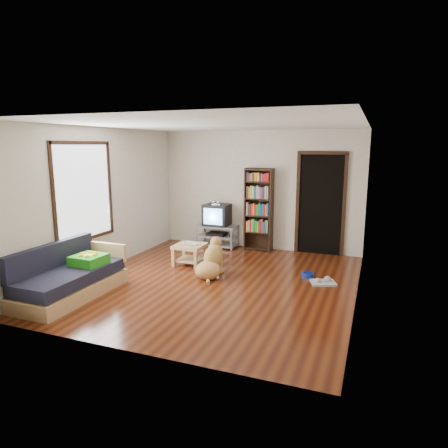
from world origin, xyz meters
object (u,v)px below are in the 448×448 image
(grey_rag, at_px, (323,283))
(bookshelf, at_px, (259,205))
(green_cushion, at_px, (89,260))
(laptop, at_px, (189,244))
(tv_stand, at_px, (217,235))
(dog_bowl, at_px, (308,275))
(crt_tv, at_px, (217,214))
(dog, at_px, (211,262))
(sofa, at_px, (69,279))
(coffee_table, at_px, (190,250))

(grey_rag, relative_size, bookshelf, 0.22)
(green_cushion, distance_m, laptop, 2.01)
(green_cushion, bearing_deg, grey_rag, 28.61)
(grey_rag, relative_size, tv_stand, 0.44)
(dog_bowl, bearing_deg, green_cushion, -149.03)
(green_cushion, bearing_deg, dog_bowl, 34.16)
(dog_bowl, height_order, crt_tv, crt_tv)
(bookshelf, bearing_deg, dog_bowl, -48.35)
(dog, bearing_deg, sofa, -135.17)
(bookshelf, distance_m, dog, 2.21)
(laptop, bearing_deg, tv_stand, 105.42)
(laptop, distance_m, dog_bowl, 2.30)
(dog_bowl, bearing_deg, grey_rag, -39.81)
(crt_tv, bearing_deg, dog_bowl, -32.14)
(dog, bearing_deg, crt_tv, 109.08)
(sofa, bearing_deg, coffee_table, 65.01)
(tv_stand, bearing_deg, grey_rag, -32.76)
(grey_rag, distance_m, bookshelf, 2.61)
(dog_bowl, xyz_separation_m, coffee_table, (-2.27, -0.06, 0.24))
(dog_bowl, height_order, tv_stand, tv_stand)
(dog_bowl, height_order, sofa, sofa)
(crt_tv, height_order, sofa, crt_tv)
(tv_stand, bearing_deg, laptop, -88.92)
(laptop, relative_size, tv_stand, 0.38)
(laptop, height_order, tv_stand, tv_stand)
(grey_rag, bearing_deg, bookshelf, 133.02)
(sofa, bearing_deg, laptop, 64.70)
(grey_rag, xyz_separation_m, bookshelf, (-1.65, 1.77, 0.99))
(crt_tv, relative_size, dog, 0.67)
(crt_tv, bearing_deg, coffee_table, -88.91)
(dog_bowl, relative_size, tv_stand, 0.24)
(bookshelf, bearing_deg, tv_stand, -174.37)
(grey_rag, xyz_separation_m, crt_tv, (-2.60, 1.69, 0.73))
(grey_rag, xyz_separation_m, coffee_table, (-2.57, 0.19, 0.27))
(dog_bowl, bearing_deg, dog, -160.96)
(tv_stand, bearing_deg, dog, -70.72)
(grey_rag, relative_size, sofa, 0.22)
(dog_bowl, distance_m, crt_tv, 2.80)
(bookshelf, distance_m, sofa, 4.26)
(crt_tv, height_order, coffee_table, crt_tv)
(crt_tv, height_order, bookshelf, bookshelf)
(grey_rag, distance_m, coffee_table, 2.59)
(green_cushion, height_order, grey_rag, green_cushion)
(green_cushion, distance_m, coffee_table, 2.04)
(tv_stand, bearing_deg, coffee_table, -88.90)
(bookshelf, distance_m, coffee_table, 1.96)
(tv_stand, xyz_separation_m, dog, (0.69, -1.98, -0.01))
(dog_bowl, xyz_separation_m, bookshelf, (-1.35, 1.52, 0.96))
(laptop, bearing_deg, dog, -20.78)
(dog_bowl, height_order, dog, dog)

